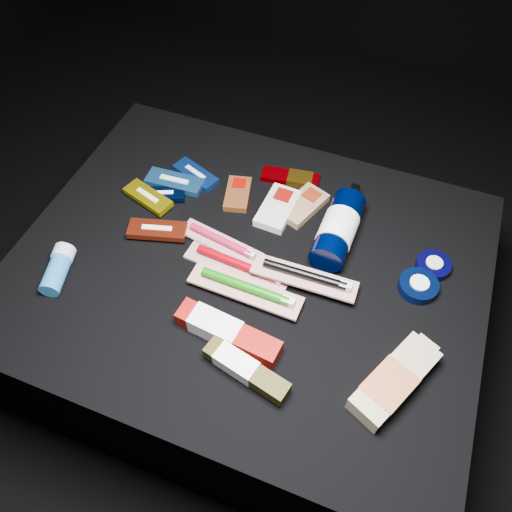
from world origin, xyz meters
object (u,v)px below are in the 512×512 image
(bodywash_bottle, at_px, (393,382))
(toothpaste_carton_red, at_px, (224,331))
(lotion_bottle, at_px, (338,229))
(deodorant_stick, at_px, (58,269))

(bodywash_bottle, xyz_separation_m, toothpaste_carton_red, (-0.32, -0.02, -0.00))
(lotion_bottle, height_order, bodywash_bottle, lotion_bottle)
(toothpaste_carton_red, bearing_deg, bodywash_bottle, 9.05)
(toothpaste_carton_red, bearing_deg, deodorant_stick, -174.78)
(lotion_bottle, xyz_separation_m, deodorant_stick, (-0.51, -0.30, -0.02))
(lotion_bottle, height_order, deodorant_stick, lotion_bottle)
(toothpaste_carton_red, bearing_deg, lotion_bottle, 72.01)
(lotion_bottle, distance_m, deodorant_stick, 0.59)
(lotion_bottle, xyz_separation_m, toothpaste_carton_red, (-0.14, -0.30, -0.02))
(lotion_bottle, relative_size, toothpaste_carton_red, 1.11)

